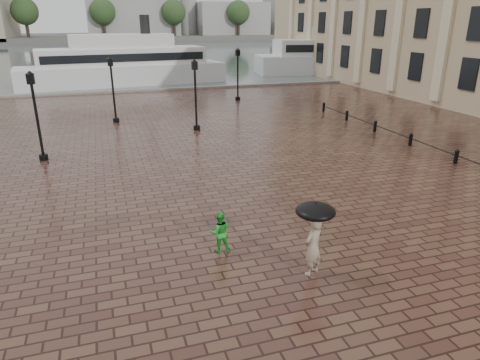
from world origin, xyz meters
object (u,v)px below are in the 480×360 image
object	(u,v)px
street_lamps	(119,90)
child_pedestrian	(220,232)
ferry_near	(124,64)
ferry_far	(348,54)
adult_pedestrian	(313,247)

from	to	relation	value
street_lamps	child_pedestrian	xyz separation A→B (m)	(1.88, -19.48, -1.66)
ferry_near	ferry_far	bearing A→B (deg)	-1.52
ferry_near	ferry_far	size ratio (longest dim) A/B	0.90
adult_pedestrian	ferry_far	xyz separation A→B (m)	(27.78, 44.62, 1.62)
child_pedestrian	ferry_near	size ratio (longest dim) A/B	0.06
ferry_near	ferry_far	world-z (taller)	ferry_far
street_lamps	ferry_far	distance (m)	39.33
street_lamps	adult_pedestrian	size ratio (longest dim) A/B	12.38
street_lamps	child_pedestrian	size ratio (longest dim) A/B	16.08
child_pedestrian	ferry_far	size ratio (longest dim) A/B	0.05
adult_pedestrian	ferry_near	size ratio (longest dim) A/B	0.07
street_lamps	ferry_near	xyz separation A→B (m)	(1.50, 20.37, -0.09)
street_lamps	ferry_far	world-z (taller)	ferry_far
adult_pedestrian	ferry_far	distance (m)	52.59
ferry_far	ferry_near	bearing A→B (deg)	-166.69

